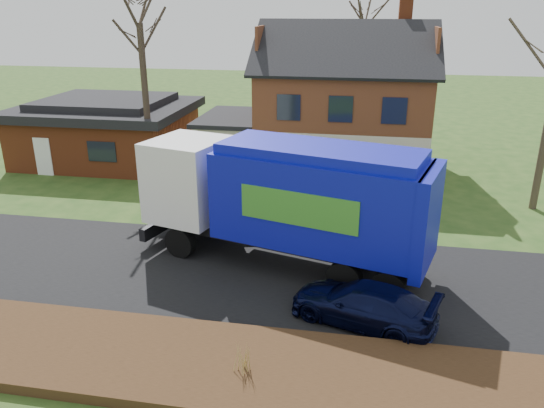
# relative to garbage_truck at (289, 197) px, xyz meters

# --- Properties ---
(ground) EXTENTS (120.00, 120.00, 0.00)m
(ground) POSITION_rel_garbage_truck_xyz_m (-0.81, -0.98, -2.60)
(ground) COLOR #244416
(ground) RESTS_ON ground
(road) EXTENTS (80.00, 7.00, 0.02)m
(road) POSITION_rel_garbage_truck_xyz_m (-0.81, -0.98, -2.59)
(road) COLOR black
(road) RESTS_ON ground
(mulch_verge) EXTENTS (80.00, 3.50, 0.30)m
(mulch_verge) POSITION_rel_garbage_truck_xyz_m (-0.81, -6.28, -2.45)
(mulch_verge) COLOR black
(mulch_verge) RESTS_ON ground
(main_house) EXTENTS (12.95, 8.95, 9.26)m
(main_house) POSITION_rel_garbage_truck_xyz_m (0.68, 12.93, 1.43)
(main_house) COLOR beige
(main_house) RESTS_ON ground
(ranch_house) EXTENTS (9.80, 8.20, 3.70)m
(ranch_house) POSITION_rel_garbage_truck_xyz_m (-12.81, 12.02, -0.79)
(ranch_house) COLOR #954120
(ranch_house) RESTS_ON ground
(garbage_truck) EXTENTS (10.90, 5.54, 4.51)m
(garbage_truck) POSITION_rel_garbage_truck_xyz_m (0.00, 0.00, 0.00)
(garbage_truck) COLOR black
(garbage_truck) RESTS_ON ground
(silver_sedan) EXTENTS (4.82, 2.05, 1.54)m
(silver_sedan) POSITION_rel_garbage_truck_xyz_m (-3.89, 2.90, -1.83)
(silver_sedan) COLOR #B8BAC0
(silver_sedan) RESTS_ON ground
(navy_wagon) EXTENTS (4.64, 3.03, 1.25)m
(navy_wagon) POSITION_rel_garbage_truck_xyz_m (2.73, -3.37, -1.98)
(navy_wagon) COLOR black
(navy_wagon) RESTS_ON ground
(tree_back) EXTENTS (3.30, 3.30, 10.46)m
(tree_back) POSITION_rel_garbage_truck_xyz_m (1.96, 20.40, 6.11)
(tree_back) COLOR #392C22
(tree_back) RESTS_ON ground
(grass_clump_mid) EXTENTS (0.32, 0.26, 0.90)m
(grass_clump_mid) POSITION_rel_garbage_truck_xyz_m (-0.14, -6.57, -1.85)
(grass_clump_mid) COLOR #AA8E4B
(grass_clump_mid) RESTS_ON mulch_verge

